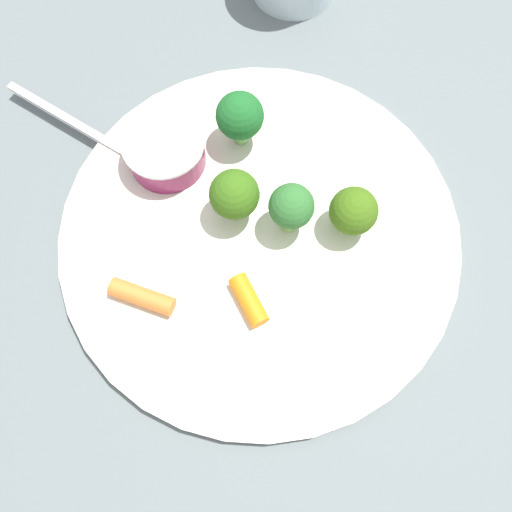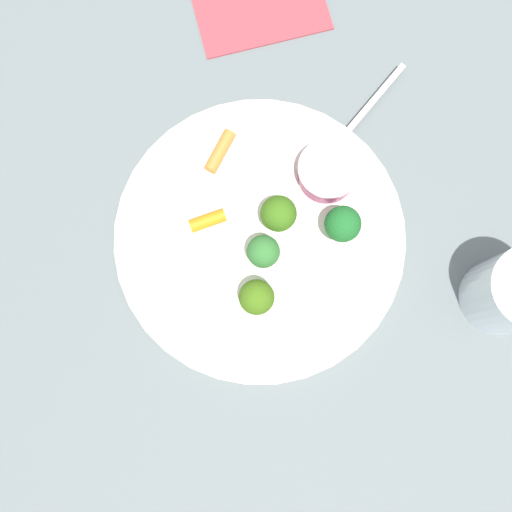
{
  "view_description": "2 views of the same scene",
  "coord_description": "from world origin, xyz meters",
  "px_view_note": "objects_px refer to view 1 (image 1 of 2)",
  "views": [
    {
      "loc": [
        -0.13,
        0.1,
        0.4
      ],
      "look_at": [
        -0.02,
        0.02,
        0.02
      ],
      "focal_mm": 37.92,
      "sensor_mm": 36.0,
      "label": 1
    },
    {
      "loc": [
        -0.07,
        -0.12,
        0.63
      ],
      "look_at": [
        -0.01,
        -0.02,
        0.02
      ],
      "focal_mm": 42.29,
      "sensor_mm": 36.0,
      "label": 2
    }
  ],
  "objects_px": {
    "broccoli_floret_1": "(234,195)",
    "carrot_stick_1": "(142,297)",
    "fork": "(96,135)",
    "broccoli_floret_0": "(353,212)",
    "broccoli_floret_2": "(240,117)",
    "carrot_stick_0": "(249,300)",
    "sauce_cup": "(165,151)",
    "broccoli_floret_3": "(291,207)",
    "plate": "(260,235)"
  },
  "relations": [
    {
      "from": "broccoli_floret_2",
      "to": "carrot_stick_0",
      "type": "xyz_separation_m",
      "value": [
        -0.12,
        0.08,
        -0.03
      ]
    },
    {
      "from": "sauce_cup",
      "to": "carrot_stick_0",
      "type": "relative_size",
      "value": 1.67
    },
    {
      "from": "sauce_cup",
      "to": "broccoli_floret_3",
      "type": "height_order",
      "value": "broccoli_floret_3"
    },
    {
      "from": "sauce_cup",
      "to": "carrot_stick_0",
      "type": "height_order",
      "value": "sauce_cup"
    },
    {
      "from": "plate",
      "to": "broccoli_floret_3",
      "type": "bearing_deg",
      "value": -110.8
    },
    {
      "from": "broccoli_floret_0",
      "to": "fork",
      "type": "xyz_separation_m",
      "value": [
        0.18,
        0.12,
        -0.02
      ]
    },
    {
      "from": "carrot_stick_1",
      "to": "fork",
      "type": "bearing_deg",
      "value": -16.59
    },
    {
      "from": "broccoli_floret_2",
      "to": "carrot_stick_0",
      "type": "relative_size",
      "value": 1.36
    },
    {
      "from": "broccoli_floret_0",
      "to": "carrot_stick_0",
      "type": "height_order",
      "value": "broccoli_floret_0"
    },
    {
      "from": "broccoli_floret_2",
      "to": "broccoli_floret_3",
      "type": "relative_size",
      "value": 1.05
    },
    {
      "from": "carrot_stick_1",
      "to": "fork",
      "type": "relative_size",
      "value": 0.28
    },
    {
      "from": "sauce_cup",
      "to": "broccoli_floret_2",
      "type": "xyz_separation_m",
      "value": [
        -0.02,
        -0.06,
        0.02
      ]
    },
    {
      "from": "broccoli_floret_2",
      "to": "carrot_stick_1",
      "type": "relative_size",
      "value": 1.09
    },
    {
      "from": "sauce_cup",
      "to": "fork",
      "type": "distance_m",
      "value": 0.07
    },
    {
      "from": "carrot_stick_0",
      "to": "broccoli_floret_1",
      "type": "bearing_deg",
      "value": -27.8
    },
    {
      "from": "broccoli_floret_0",
      "to": "broccoli_floret_3",
      "type": "height_order",
      "value": "broccoli_floret_3"
    },
    {
      "from": "broccoli_floret_2",
      "to": "carrot_stick_0",
      "type": "bearing_deg",
      "value": 146.94
    },
    {
      "from": "plate",
      "to": "broccoli_floret_1",
      "type": "distance_m",
      "value": 0.04
    },
    {
      "from": "carrot_stick_1",
      "to": "broccoli_floret_0",
      "type": "bearing_deg",
      "value": -105.03
    },
    {
      "from": "broccoli_floret_2",
      "to": "fork",
      "type": "distance_m",
      "value": 0.12
    },
    {
      "from": "broccoli_floret_1",
      "to": "carrot_stick_1",
      "type": "height_order",
      "value": "broccoli_floret_1"
    },
    {
      "from": "broccoli_floret_2",
      "to": "fork",
      "type": "xyz_separation_m",
      "value": [
        0.07,
        0.09,
        -0.03
      ]
    },
    {
      "from": "plate",
      "to": "broccoli_floret_3",
      "type": "height_order",
      "value": "broccoli_floret_3"
    },
    {
      "from": "broccoli_floret_1",
      "to": "fork",
      "type": "height_order",
      "value": "broccoli_floret_1"
    },
    {
      "from": "broccoli_floret_3",
      "to": "broccoli_floret_0",
      "type": "bearing_deg",
      "value": -127.32
    },
    {
      "from": "broccoli_floret_3",
      "to": "fork",
      "type": "relative_size",
      "value": 0.29
    },
    {
      "from": "plate",
      "to": "broccoli_floret_2",
      "type": "bearing_deg",
      "value": -25.57
    },
    {
      "from": "broccoli_floret_1",
      "to": "broccoli_floret_3",
      "type": "distance_m",
      "value": 0.04
    },
    {
      "from": "sauce_cup",
      "to": "carrot_stick_1",
      "type": "relative_size",
      "value": 1.34
    },
    {
      "from": "broccoli_floret_3",
      "to": "fork",
      "type": "height_order",
      "value": "broccoli_floret_3"
    },
    {
      "from": "plate",
      "to": "fork",
      "type": "bearing_deg",
      "value": 21.61
    },
    {
      "from": "broccoli_floret_1",
      "to": "broccoli_floret_3",
      "type": "bearing_deg",
      "value": -140.28
    },
    {
      "from": "broccoli_floret_1",
      "to": "carrot_stick_0",
      "type": "xyz_separation_m",
      "value": [
        -0.07,
        0.03,
        -0.02
      ]
    },
    {
      "from": "carrot_stick_0",
      "to": "carrot_stick_1",
      "type": "distance_m",
      "value": 0.08
    },
    {
      "from": "broccoli_floret_2",
      "to": "broccoli_floret_3",
      "type": "bearing_deg",
      "value": 170.47
    },
    {
      "from": "sauce_cup",
      "to": "carrot_stick_0",
      "type": "distance_m",
      "value": 0.14
    },
    {
      "from": "fork",
      "to": "broccoli_floret_3",
      "type": "bearing_deg",
      "value": -152.73
    },
    {
      "from": "broccoli_floret_1",
      "to": "carrot_stick_1",
      "type": "distance_m",
      "value": 0.1
    },
    {
      "from": "broccoli_floret_1",
      "to": "carrot_stick_1",
      "type": "relative_size",
      "value": 1.03
    },
    {
      "from": "broccoli_floret_3",
      "to": "plate",
      "type": "bearing_deg",
      "value": 69.2
    },
    {
      "from": "carrot_stick_0",
      "to": "fork",
      "type": "xyz_separation_m",
      "value": [
        0.19,
        0.02,
        -0.01
      ]
    },
    {
      "from": "carrot_stick_0",
      "to": "fork",
      "type": "bearing_deg",
      "value": 5.74
    },
    {
      "from": "broccoli_floret_0",
      "to": "carrot_stick_0",
      "type": "relative_size",
      "value": 1.17
    },
    {
      "from": "broccoli_floret_3",
      "to": "carrot_stick_0",
      "type": "xyz_separation_m",
      "value": [
        -0.03,
        0.06,
        -0.02
      ]
    },
    {
      "from": "broccoli_floret_3",
      "to": "carrot_stick_1",
      "type": "distance_m",
      "value": 0.13
    },
    {
      "from": "broccoli_floret_0",
      "to": "broccoli_floret_3",
      "type": "xyz_separation_m",
      "value": [
        0.03,
        0.04,
        0.0
      ]
    },
    {
      "from": "broccoli_floret_1",
      "to": "broccoli_floret_2",
      "type": "height_order",
      "value": "broccoli_floret_2"
    },
    {
      "from": "broccoli_floret_0",
      "to": "carrot_stick_0",
      "type": "xyz_separation_m",
      "value": [
        -0.01,
        0.1,
        -0.02
      ]
    },
    {
      "from": "broccoli_floret_3",
      "to": "carrot_stick_1",
      "type": "relative_size",
      "value": 1.03
    },
    {
      "from": "broccoli_floret_0",
      "to": "carrot_stick_1",
      "type": "relative_size",
      "value": 0.93
    }
  ]
}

